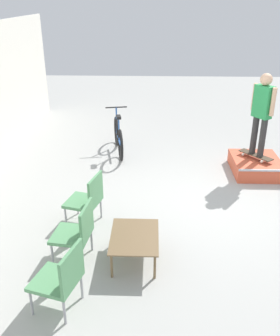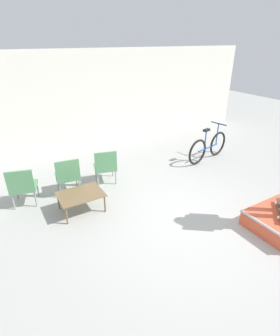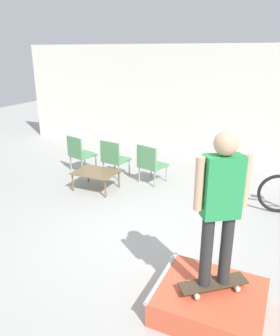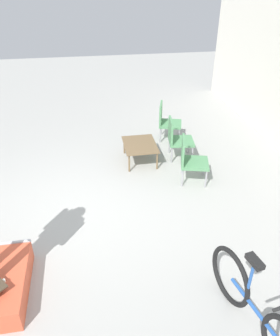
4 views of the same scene
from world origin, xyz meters
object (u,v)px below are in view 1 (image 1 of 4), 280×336
object	(u,v)px
patio_chair_center	(77,230)
patio_chair_right	(88,198)
person_skater	(262,108)
patio_chair_left	(62,276)
bicycle	(118,137)
skate_ramp_box	(256,165)
skateboard_on_ramp	(256,155)
coffee_table	(135,238)

from	to	relation	value
patio_chair_center	patio_chair_right	bearing A→B (deg)	-172.26
person_skater	patio_chair_right	xyz separation A→B (m)	(-2.16, 3.26, -0.93)
patio_chair_left	bicycle	world-z (taller)	bicycle
patio_chair_left	patio_chair_right	size ratio (longest dim) A/B	1.00
skate_ramp_box	patio_chair_right	size ratio (longest dim) A/B	1.34
skate_ramp_box	patio_chair_center	bearing A→B (deg)	133.06
bicycle	patio_chair_left	bearing A→B (deg)	166.86
bicycle	skate_ramp_box	bearing A→B (deg)	-119.06
patio_chair_right	skateboard_on_ramp	bearing A→B (deg)	138.51
person_skater	patio_chair_left	xyz separation A→B (m)	(-4.04, 3.26, -0.93)
skate_ramp_box	patio_chair_center	distance (m)	4.51
patio_chair_right	coffee_table	bearing A→B (deg)	56.48
person_skater	patio_chair_right	distance (m)	4.02
person_skater	patio_chair_left	bearing A→B (deg)	107.15
skate_ramp_box	patio_chair_center	xyz separation A→B (m)	(-3.07, 3.29, 0.33)
coffee_table	patio_chair_right	size ratio (longest dim) A/B	1.01
skateboard_on_ramp	skate_ramp_box	bearing A→B (deg)	-159.86
patio_chair_left	patio_chair_center	xyz separation A→B (m)	(0.95, -0.00, 0.00)
patio_chair_left	patio_chair_right	xyz separation A→B (m)	(1.88, -0.00, 0.00)
skate_ramp_box	patio_chair_right	xyz separation A→B (m)	(-2.14, 3.29, 0.33)
patio_chair_right	patio_chair_left	bearing A→B (deg)	14.99
person_skater	patio_chair_left	distance (m)	5.28
coffee_table	person_skater	bearing A→B (deg)	-38.57
person_skater	skateboard_on_ramp	bearing A→B (deg)	146.06
skate_ramp_box	bicycle	world-z (taller)	bicycle
coffee_table	patio_chair_left	world-z (taller)	patio_chair_left
bicycle	patio_chair_center	bearing A→B (deg)	166.32
skate_ramp_box	patio_chair_left	size ratio (longest dim) A/B	1.34
skate_ramp_box	skateboard_on_ramp	distance (m)	0.24
patio_chair_center	bicycle	size ratio (longest dim) A/B	0.52
skate_ramp_box	skateboard_on_ramp	size ratio (longest dim) A/B	1.64
skateboard_on_ramp	person_skater	xyz separation A→B (m)	(0.00, 0.00, 1.03)
patio_chair_left	patio_chair_right	distance (m)	1.88
person_skater	patio_chair_right	size ratio (longest dim) A/B	1.93
coffee_table	patio_chair_center	size ratio (longest dim) A/B	1.01
skate_ramp_box	person_skater	distance (m)	1.26
skate_ramp_box	patio_chair_right	distance (m)	3.94
patio_chair_left	patio_chair_right	world-z (taller)	same
skateboard_on_ramp	coffee_table	distance (m)	3.93
skate_ramp_box	patio_chair_left	distance (m)	5.21
coffee_table	patio_chair_right	world-z (taller)	patio_chair_right
skate_ramp_box	person_skater	xyz separation A→B (m)	(0.02, 0.03, 1.26)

